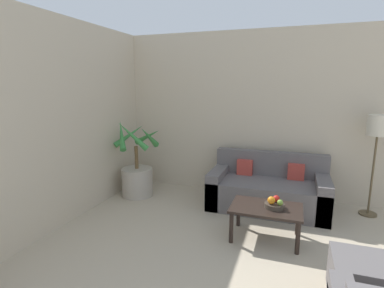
% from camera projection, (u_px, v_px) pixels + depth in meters
% --- Properties ---
extents(wall_back, '(8.39, 0.06, 2.70)m').
position_uv_depth(wall_back, '(335.00, 118.00, 4.54)').
color(wall_back, beige).
rests_on(wall_back, ground_plane).
extents(potted_palm, '(0.80, 0.78, 1.30)m').
position_uv_depth(potted_palm, '(137.00, 173.00, 5.01)').
color(potted_palm, '#ADA393').
rests_on(potted_palm, ground_plane).
extents(sofa_loveseat, '(1.71, 0.85, 0.81)m').
position_uv_depth(sofa_loveseat, '(268.00, 190.00, 4.52)').
color(sofa_loveseat, '#605B5B').
rests_on(sofa_loveseat, ground_plane).
extents(floor_lamp, '(0.29, 0.29, 1.44)m').
position_uv_depth(floor_lamp, '(378.00, 132.00, 4.08)').
color(floor_lamp, brown).
rests_on(floor_lamp, ground_plane).
extents(coffee_table, '(0.83, 0.55, 0.41)m').
position_uv_depth(coffee_table, '(266.00, 212.00, 3.58)').
color(coffee_table, black).
rests_on(coffee_table, ground_plane).
extents(fruit_bowl, '(0.23, 0.23, 0.06)m').
position_uv_depth(fruit_bowl, '(274.00, 206.00, 3.54)').
color(fruit_bowl, '#42382D').
rests_on(fruit_bowl, coffee_table).
extents(apple_red, '(0.08, 0.08, 0.08)m').
position_uv_depth(apple_red, '(276.00, 199.00, 3.57)').
color(apple_red, red).
rests_on(apple_red, fruit_bowl).
extents(apple_green, '(0.07, 0.07, 0.07)m').
position_uv_depth(apple_green, '(280.00, 202.00, 3.47)').
color(apple_green, olive).
rests_on(apple_green, fruit_bowl).
extents(orange_fruit, '(0.09, 0.09, 0.09)m').
position_uv_depth(orange_fruit, '(271.00, 200.00, 3.51)').
color(orange_fruit, orange).
rests_on(orange_fruit, fruit_bowl).
extents(ottoman, '(0.64, 0.49, 0.40)m').
position_uv_depth(ottoman, '(371.00, 283.00, 2.52)').
color(ottoman, '#605B5B').
rests_on(ottoman, ground_plane).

